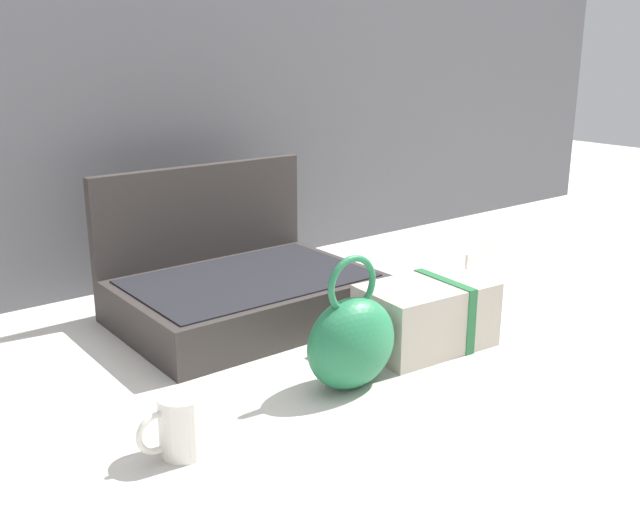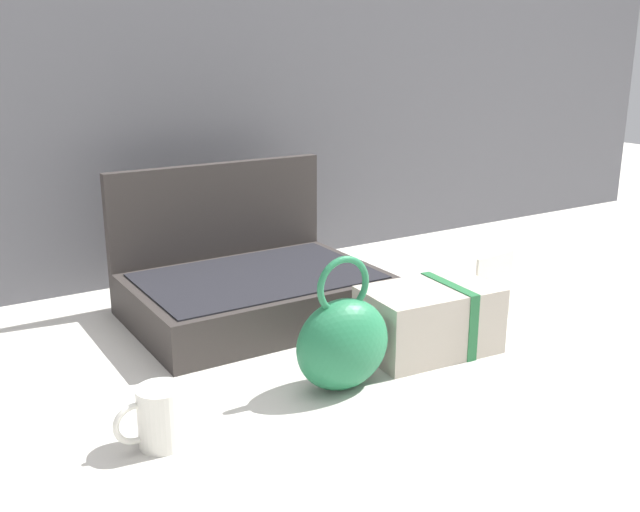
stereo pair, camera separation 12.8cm
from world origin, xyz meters
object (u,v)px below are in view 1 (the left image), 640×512
at_px(teal_pouch_handbag, 352,341).
at_px(coffee_mug, 181,425).
at_px(open_suitcase, 239,287).
at_px(cream_toiletry_bag, 427,315).
at_px(info_card_left, 480,282).

distance_m(teal_pouch_handbag, coffee_mug, 0.32).
xyz_separation_m(open_suitcase, cream_toiletry_bag, (0.20, -0.34, -0.00)).
bearing_deg(open_suitcase, coffee_mug, -130.55).
relative_size(teal_pouch_handbag, info_card_left, 1.63).
distance_m(cream_toiletry_bag, info_card_left, 0.22).
xyz_separation_m(open_suitcase, teal_pouch_handbag, (-0.02, -0.39, 0.02)).
height_order(open_suitcase, info_card_left, open_suitcase).
relative_size(teal_pouch_handbag, coffee_mug, 2.19).
bearing_deg(coffee_mug, teal_pouch_handbag, 2.41).
bearing_deg(cream_toiletry_bag, coffee_mug, -174.16).
relative_size(open_suitcase, teal_pouch_handbag, 2.18).
bearing_deg(open_suitcase, cream_toiletry_bag, -60.10).
bearing_deg(open_suitcase, info_card_left, -35.37).
bearing_deg(info_card_left, coffee_mug, -178.45).
xyz_separation_m(open_suitcase, info_card_left, (0.41, -0.29, 0.00)).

